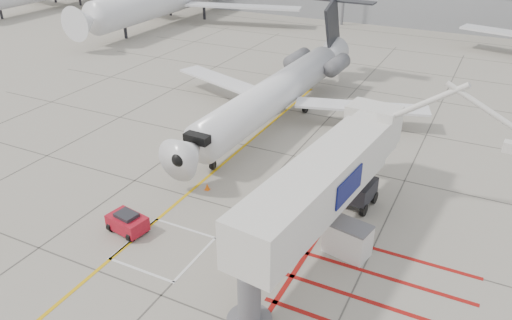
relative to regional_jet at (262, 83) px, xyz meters
The scene contains 8 objects.
ground_plane 15.92m from the regional_jet, 75.21° to the right, with size 260.00×260.00×0.00m, color #9B9586.
regional_jet is the anchor object (origin of this frame).
jet_bridge 15.60m from the regional_jet, 54.11° to the right, with size 8.28×17.49×6.99m, color silver, non-canonical shape.
pushback_tug 15.92m from the regional_jet, 92.73° to the right, with size 2.17×1.36×1.27m, color #AA1021, non-canonical shape.
baggage_cart 11.75m from the regional_jet, 57.56° to the right, with size 1.80×1.14×1.14m, color #56565B, non-canonical shape.
ground_power_unit 16.35m from the regional_jet, 47.90° to the right, with size 2.30×1.34×1.82m, color silver, non-canonical shape.
cone_nose 10.46m from the regional_jet, 85.05° to the right, with size 0.33×0.33×0.46m, color #E55A0C.
cone_side 10.43m from the regional_jet, 41.36° to the right, with size 0.36×0.36×0.50m, color #FF420D.
Camera 1 is at (11.98, -17.89, 16.62)m, focal length 35.00 mm.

